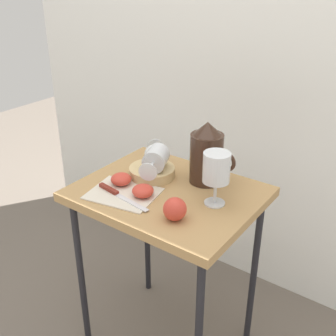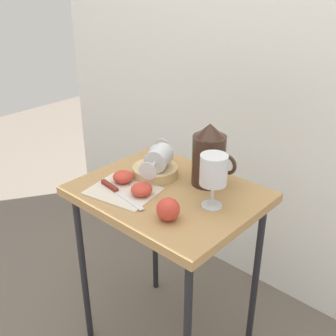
{
  "view_description": "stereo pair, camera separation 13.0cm",
  "coord_description": "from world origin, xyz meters",
  "px_view_note": "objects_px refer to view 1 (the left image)",
  "views": [
    {
      "loc": [
        0.68,
        -0.95,
        1.34
      ],
      "look_at": [
        0.0,
        0.0,
        0.76
      ],
      "focal_mm": 44.31,
      "sensor_mm": 36.0,
      "label": 1
    },
    {
      "loc": [
        0.78,
        -0.87,
        1.34
      ],
      "look_at": [
        0.0,
        0.0,
        0.76
      ],
      "focal_mm": 44.31,
      "sensor_mm": 36.0,
      "label": 2
    }
  ],
  "objects_px": {
    "wine_glass_upright": "(216,170)",
    "apple_half_left": "(121,179)",
    "knife": "(116,193)",
    "apple_whole": "(175,209)",
    "basket_tray": "(152,172)",
    "pitcher": "(207,158)",
    "wine_glass_tipped_far": "(156,159)",
    "apple_half_right": "(143,191)",
    "wine_glass_tipped_near": "(154,158)",
    "table": "(168,208)"
  },
  "relations": [
    {
      "from": "wine_glass_tipped_near",
      "to": "wine_glass_tipped_far",
      "type": "distance_m",
      "value": 0.01
    },
    {
      "from": "wine_glass_tipped_far",
      "to": "apple_half_right",
      "type": "height_order",
      "value": "wine_glass_tipped_far"
    },
    {
      "from": "pitcher",
      "to": "wine_glass_tipped_near",
      "type": "height_order",
      "value": "pitcher"
    },
    {
      "from": "apple_half_left",
      "to": "knife",
      "type": "height_order",
      "value": "apple_half_left"
    },
    {
      "from": "apple_half_left",
      "to": "knife",
      "type": "xyz_separation_m",
      "value": [
        0.03,
        -0.06,
        -0.01
      ]
    },
    {
      "from": "pitcher",
      "to": "wine_glass_tipped_near",
      "type": "distance_m",
      "value": 0.18
    },
    {
      "from": "apple_half_right",
      "to": "apple_whole",
      "type": "bearing_deg",
      "value": -16.26
    },
    {
      "from": "wine_glass_tipped_near",
      "to": "apple_half_left",
      "type": "bearing_deg",
      "value": -115.5
    },
    {
      "from": "wine_glass_tipped_far",
      "to": "apple_half_right",
      "type": "distance_m",
      "value": 0.14
    },
    {
      "from": "wine_glass_tipped_near",
      "to": "apple_half_left",
      "type": "xyz_separation_m",
      "value": [
        -0.05,
        -0.11,
        -0.05
      ]
    },
    {
      "from": "basket_tray",
      "to": "pitcher",
      "type": "relative_size",
      "value": 0.74
    },
    {
      "from": "wine_glass_upright",
      "to": "apple_half_left",
      "type": "height_order",
      "value": "wine_glass_upright"
    },
    {
      "from": "wine_glass_tipped_far",
      "to": "apple_whole",
      "type": "bearing_deg",
      "value": -40.84
    },
    {
      "from": "apple_half_right",
      "to": "knife",
      "type": "distance_m",
      "value": 0.09
    },
    {
      "from": "table",
      "to": "apple_half_left",
      "type": "height_order",
      "value": "apple_half_left"
    },
    {
      "from": "basket_tray",
      "to": "wine_glass_upright",
      "type": "height_order",
      "value": "wine_glass_upright"
    },
    {
      "from": "basket_tray",
      "to": "wine_glass_tipped_far",
      "type": "distance_m",
      "value": 0.06
    },
    {
      "from": "wine_glass_tipped_near",
      "to": "apple_half_left",
      "type": "relative_size",
      "value": 2.29
    },
    {
      "from": "apple_half_left",
      "to": "table",
      "type": "bearing_deg",
      "value": 23.48
    },
    {
      "from": "wine_glass_tipped_far",
      "to": "apple_half_left",
      "type": "distance_m",
      "value": 0.13
    },
    {
      "from": "basket_tray",
      "to": "knife",
      "type": "relative_size",
      "value": 0.71
    },
    {
      "from": "basket_tray",
      "to": "apple_whole",
      "type": "xyz_separation_m",
      "value": [
        0.22,
        -0.17,
        0.02
      ]
    },
    {
      "from": "wine_glass_tipped_near",
      "to": "knife",
      "type": "relative_size",
      "value": 0.7
    },
    {
      "from": "wine_glass_upright",
      "to": "apple_half_left",
      "type": "distance_m",
      "value": 0.33
    },
    {
      "from": "wine_glass_upright",
      "to": "pitcher",
      "type": "bearing_deg",
      "value": 131.77
    },
    {
      "from": "apple_half_right",
      "to": "wine_glass_tipped_far",
      "type": "bearing_deg",
      "value": 109.37
    },
    {
      "from": "knife",
      "to": "table",
      "type": "bearing_deg",
      "value": 47.43
    },
    {
      "from": "basket_tray",
      "to": "knife",
      "type": "xyz_separation_m",
      "value": [
        -0.01,
        -0.17,
        -0.01
      ]
    },
    {
      "from": "wine_glass_upright",
      "to": "wine_glass_tipped_near",
      "type": "bearing_deg",
      "value": 172.71
    },
    {
      "from": "pitcher",
      "to": "wine_glass_upright",
      "type": "bearing_deg",
      "value": -48.23
    },
    {
      "from": "apple_whole",
      "to": "wine_glass_tipped_far",
      "type": "bearing_deg",
      "value": 139.16
    },
    {
      "from": "knife",
      "to": "apple_half_right",
      "type": "bearing_deg",
      "value": 28.69
    },
    {
      "from": "wine_glass_upright",
      "to": "apple_whole",
      "type": "height_order",
      "value": "wine_glass_upright"
    },
    {
      "from": "basket_tray",
      "to": "knife",
      "type": "bearing_deg",
      "value": -94.42
    },
    {
      "from": "table",
      "to": "apple_half_right",
      "type": "relative_size",
      "value": 9.96
    },
    {
      "from": "basket_tray",
      "to": "wine_glass_tipped_far",
      "type": "xyz_separation_m",
      "value": [
        0.02,
        -0.0,
        0.06
      ]
    },
    {
      "from": "wine_glass_tipped_far",
      "to": "knife",
      "type": "relative_size",
      "value": 0.74
    },
    {
      "from": "apple_whole",
      "to": "apple_half_left",
      "type": "bearing_deg",
      "value": 166.23
    },
    {
      "from": "table",
      "to": "pitcher",
      "type": "relative_size",
      "value": 3.23
    },
    {
      "from": "wine_glass_upright",
      "to": "knife",
      "type": "bearing_deg",
      "value": -153.34
    },
    {
      "from": "apple_half_left",
      "to": "apple_half_right",
      "type": "relative_size",
      "value": 1.0
    },
    {
      "from": "basket_tray",
      "to": "apple_half_left",
      "type": "distance_m",
      "value": 0.12
    },
    {
      "from": "wine_glass_upright",
      "to": "apple_half_right",
      "type": "height_order",
      "value": "wine_glass_upright"
    },
    {
      "from": "basket_tray",
      "to": "pitcher",
      "type": "height_order",
      "value": "pitcher"
    },
    {
      "from": "basket_tray",
      "to": "knife",
      "type": "height_order",
      "value": "basket_tray"
    },
    {
      "from": "wine_glass_upright",
      "to": "apple_half_right",
      "type": "xyz_separation_m",
      "value": [
        -0.2,
        -0.1,
        -0.09
      ]
    },
    {
      "from": "wine_glass_tipped_far",
      "to": "apple_whole",
      "type": "distance_m",
      "value": 0.26
    },
    {
      "from": "basket_tray",
      "to": "wine_glass_tipped_far",
      "type": "height_order",
      "value": "wine_glass_tipped_far"
    },
    {
      "from": "wine_glass_tipped_near",
      "to": "apple_half_left",
      "type": "distance_m",
      "value": 0.13
    },
    {
      "from": "pitcher",
      "to": "knife",
      "type": "bearing_deg",
      "value": -125.92
    }
  ]
}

